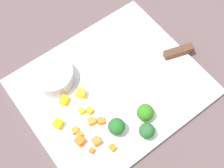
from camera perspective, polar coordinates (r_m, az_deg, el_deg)
ground_plane at (r=0.75m, az=0.00°, el=-0.77°), size 4.00×4.00×0.00m
cutting_board at (r=0.75m, az=0.00°, el=-0.56°), size 0.41×0.35×0.01m
prep_bowl at (r=0.75m, az=-10.72°, el=1.42°), size 0.10×0.10×0.04m
chef_knife at (r=0.78m, az=7.67°, el=4.47°), size 0.31×0.12×0.02m
carrot_dice_0 at (r=0.68m, az=0.07°, el=-11.44°), size 0.01×0.02×0.01m
carrot_dice_1 at (r=0.69m, az=-5.90°, el=-10.21°), size 0.02×0.02×0.02m
carrot_dice_2 at (r=0.70m, az=-3.73°, el=-6.76°), size 0.02×0.02×0.01m
carrot_dice_3 at (r=0.69m, az=-5.91°, el=-9.11°), size 0.01×0.01×0.01m
carrot_dice_4 at (r=0.70m, az=-6.71°, el=-8.39°), size 0.02×0.02×0.01m
carrot_dice_5 at (r=0.70m, az=-2.04°, el=-6.70°), size 0.02×0.02×0.01m
carrot_dice_6 at (r=0.68m, az=-3.73°, el=-11.93°), size 0.01×0.01×0.01m
carrot_dice_7 at (r=0.70m, az=0.21°, el=-7.27°), size 0.01×0.01×0.01m
carrot_dice_8 at (r=0.68m, az=-2.87°, el=-10.29°), size 0.02×0.02×0.02m
pepper_dice_0 at (r=0.73m, az=-5.67°, el=-1.69°), size 0.03×0.03×0.02m
pepper_dice_1 at (r=0.73m, az=-8.65°, el=-2.95°), size 0.03×0.03×0.01m
pepper_dice_2 at (r=0.71m, az=-4.12°, el=-4.79°), size 0.02×0.02×0.01m
pepper_dice_3 at (r=0.70m, az=-9.75°, el=-7.12°), size 0.02×0.02×0.02m
pepper_dice_4 at (r=0.71m, az=-5.59°, el=-4.87°), size 0.01×0.01×0.01m
broccoli_floret_0 at (r=0.70m, az=6.04°, el=-5.16°), size 0.04×0.04×0.04m
broccoli_floret_1 at (r=0.68m, az=6.33°, el=-8.42°), size 0.03×0.03×0.04m
broccoli_floret_2 at (r=0.68m, az=0.82°, el=-7.70°), size 0.04×0.04×0.04m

